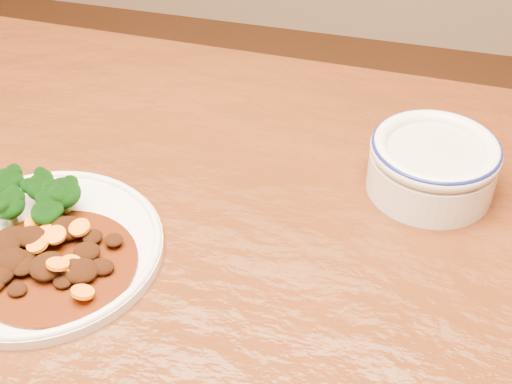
# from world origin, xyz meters

# --- Properties ---
(dining_table) EXTENTS (1.52, 0.93, 0.75)m
(dining_table) POSITION_xyz_m (0.00, 0.00, 0.67)
(dining_table) COLOR #51220E
(dining_table) RESTS_ON ground
(dinner_plate) EXTENTS (0.23, 0.23, 0.01)m
(dinner_plate) POSITION_xyz_m (-0.12, 0.01, 0.76)
(dinner_plate) COLOR white
(dinner_plate) RESTS_ON dining_table
(broccoli_florets) EXTENTS (0.11, 0.07, 0.04)m
(broccoli_florets) POSITION_xyz_m (-0.16, 0.05, 0.78)
(broccoli_florets) COLOR #7B9E51
(broccoli_florets) RESTS_ON dinner_plate
(mince_stew) EXTENTS (0.15, 0.15, 0.03)m
(mince_stew) POSITION_xyz_m (-0.10, -0.01, 0.77)
(mince_stew) COLOR #4D1F08
(mince_stew) RESTS_ON dinner_plate
(dip_bowl) EXTENTS (0.14, 0.14, 0.06)m
(dip_bowl) POSITION_xyz_m (0.23, 0.21, 0.78)
(dip_bowl) COLOR silver
(dip_bowl) RESTS_ON dining_table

